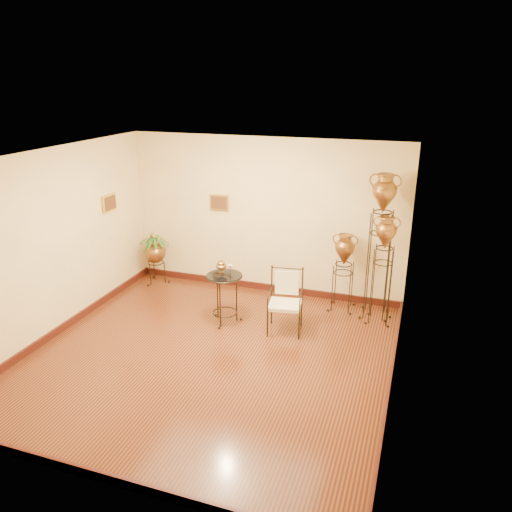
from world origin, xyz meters
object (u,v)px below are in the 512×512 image
(amphora_mid, at_px, (383,269))
(side_table, at_px, (225,298))
(planter_urn, at_px, (155,250))
(armchair, at_px, (285,302))
(amphora_tall, at_px, (380,245))

(amphora_mid, relative_size, side_table, 1.73)
(planter_urn, relative_size, side_table, 1.14)
(amphora_mid, distance_m, side_table, 2.53)
(amphora_mid, xyz_separation_m, side_table, (-2.35, -0.82, -0.47))
(planter_urn, bearing_deg, amphora_mid, -3.67)
(armchair, bearing_deg, amphora_tall, 29.94)
(amphora_mid, bearing_deg, planter_urn, 176.33)
(armchair, bearing_deg, side_table, 170.71)
(amphora_tall, xyz_separation_m, armchair, (-1.25, -1.02, -0.73))
(amphora_tall, bearing_deg, armchair, -140.72)
(armchair, xyz_separation_m, side_table, (-1.00, -0.00, -0.07))
(amphora_tall, xyz_separation_m, side_table, (-2.25, -1.03, -0.80))
(amphora_tall, relative_size, amphora_mid, 1.34)
(amphora_tall, distance_m, armchair, 1.77)
(planter_urn, bearing_deg, armchair, -20.87)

